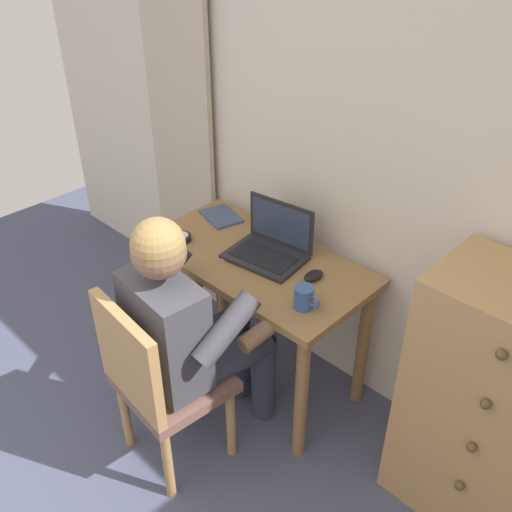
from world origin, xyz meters
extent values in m
cube|color=beige|center=(0.00, 2.20, 1.25)|extent=(4.80, 0.05, 2.50)
cube|color=#BCAD99|center=(-1.15, 2.13, 1.06)|extent=(0.48, 0.03, 2.13)
cube|color=olive|center=(-0.33, 1.85, 0.70)|extent=(1.07, 0.56, 0.03)
cylinder|color=olive|center=(-0.80, 1.63, 0.34)|extent=(0.06, 0.06, 0.68)
cylinder|color=olive|center=(0.15, 1.63, 0.34)|extent=(0.06, 0.06, 0.68)
cylinder|color=olive|center=(-0.80, 2.07, 0.34)|extent=(0.06, 0.06, 0.68)
cylinder|color=olive|center=(0.15, 2.07, 0.34)|extent=(0.06, 0.06, 0.68)
cube|color=tan|center=(0.82, 1.94, 0.53)|extent=(0.64, 0.40, 1.06)
sphere|color=brown|center=(0.82, 1.72, 0.32)|extent=(0.04, 0.04, 0.04)
sphere|color=brown|center=(0.82, 1.72, 0.53)|extent=(0.04, 0.04, 0.04)
sphere|color=brown|center=(0.82, 1.72, 0.75)|extent=(0.04, 0.04, 0.04)
sphere|color=brown|center=(0.82, 1.72, 0.96)|extent=(0.04, 0.04, 0.04)
cube|color=brown|center=(-0.24, 1.28, 0.42)|extent=(0.46, 0.44, 0.05)
cube|color=tan|center=(-0.26, 1.10, 0.65)|extent=(0.42, 0.08, 0.42)
cylinder|color=tan|center=(-0.06, 1.42, 0.20)|extent=(0.04, 0.04, 0.39)
cylinder|color=tan|center=(-0.40, 1.45, 0.20)|extent=(0.04, 0.04, 0.39)
cylinder|color=tan|center=(-0.09, 1.10, 0.20)|extent=(0.04, 0.04, 0.39)
cylinder|color=tan|center=(-0.43, 1.13, 0.20)|extent=(0.04, 0.04, 0.39)
cylinder|color=#33384C|center=(-0.13, 1.49, 0.46)|extent=(0.18, 0.41, 0.14)
cylinder|color=#33384C|center=(-0.31, 1.51, 0.46)|extent=(0.18, 0.41, 0.14)
cylinder|color=#33384C|center=(-0.11, 1.69, 0.23)|extent=(0.11, 0.11, 0.46)
cylinder|color=#33384C|center=(-0.29, 1.70, 0.23)|extent=(0.11, 0.11, 0.46)
cube|color=#3F3F47|center=(-0.24, 1.27, 0.69)|extent=(0.38, 0.23, 0.46)
cylinder|color=#3F3F47|center=(-0.01, 1.38, 0.78)|extent=(0.12, 0.30, 0.25)
cylinder|color=#3F3F47|center=(-0.45, 1.42, 0.78)|extent=(0.12, 0.30, 0.25)
cylinder|color=#846047|center=(0.01, 1.57, 0.67)|extent=(0.10, 0.27, 0.11)
cylinder|color=#846047|center=(-0.43, 1.62, 0.67)|extent=(0.10, 0.27, 0.11)
sphere|color=#846047|center=(-0.24, 1.28, 1.05)|extent=(0.20, 0.20, 0.20)
sphere|color=#9E7A47|center=(-0.24, 1.28, 1.08)|extent=(0.20, 0.20, 0.20)
cube|color=#232326|center=(-0.29, 1.87, 0.73)|extent=(0.37, 0.28, 0.02)
cube|color=black|center=(-0.29, 1.86, 0.74)|extent=(0.30, 0.19, 0.00)
cube|color=#232326|center=(-0.30, 2.00, 0.85)|extent=(0.34, 0.06, 0.22)
cube|color=#2D3851|center=(-0.30, 1.99, 0.85)|extent=(0.30, 0.04, 0.18)
ellipsoid|color=black|center=(-0.03, 1.90, 0.73)|extent=(0.07, 0.10, 0.03)
cylinder|color=black|center=(-0.68, 1.71, 0.73)|extent=(0.09, 0.09, 0.03)
cylinder|color=silver|center=(-0.68, 1.71, 0.75)|extent=(0.06, 0.06, 0.00)
cube|color=#3D4C6B|center=(-0.71, 1.99, 0.72)|extent=(0.24, 0.20, 0.01)
cylinder|color=#33518C|center=(0.06, 1.73, 0.77)|extent=(0.08, 0.08, 0.09)
torus|color=#33518C|center=(0.11, 1.73, 0.77)|extent=(0.06, 0.01, 0.06)
camera|label=1|loc=(1.16, 0.31, 2.14)|focal=39.92mm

